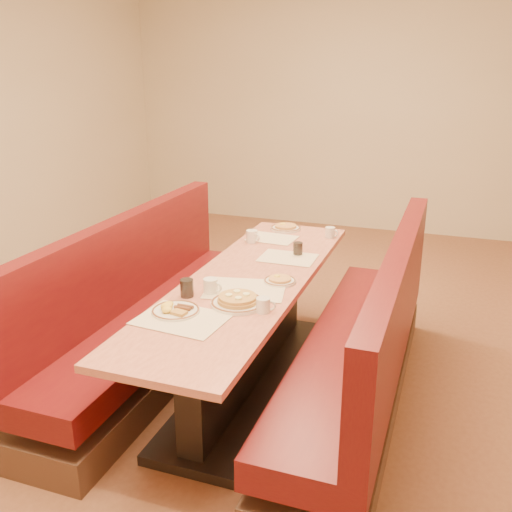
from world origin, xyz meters
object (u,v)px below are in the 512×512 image
(coffee_mug_c, at_px, (330,232))
(soda_tumbler_mid, at_px, (298,249))
(booth_right, at_px, (364,354))
(pancake_plate, at_px, (238,301))
(diner_table, at_px, (249,333))
(coffee_mug_d, at_px, (252,236))
(coffee_mug_a, at_px, (264,305))
(booth_left, at_px, (147,319))
(soda_tumbler_near, at_px, (187,288))
(eggs_plate, at_px, (175,310))
(coffee_mug_b, at_px, (211,286))

(coffee_mug_c, height_order, soda_tumbler_mid, soda_tumbler_mid)
(booth_right, xyz_separation_m, pancake_plate, (-0.65, -0.40, 0.41))
(diner_table, distance_m, coffee_mug_d, 0.85)
(coffee_mug_a, distance_m, soda_tumbler_mid, 0.98)
(booth_left, relative_size, coffee_mug_d, 21.63)
(booth_left, xyz_separation_m, soda_tumbler_near, (0.51, -0.39, 0.44))
(eggs_plate, bearing_deg, diner_table, 72.75)
(booth_right, distance_m, coffee_mug_a, 0.78)
(diner_table, xyz_separation_m, soda_tumbler_near, (-0.23, -0.39, 0.43))
(soda_tumbler_near, xyz_separation_m, soda_tumbler_mid, (0.39, 0.92, -0.01))
(soda_tumbler_near, bearing_deg, booth_right, 21.99)
(coffee_mug_a, distance_m, coffee_mug_c, 1.45)
(booth_right, bearing_deg, coffee_mug_c, 114.03)
(booth_right, height_order, coffee_mug_b, booth_right)
(pancake_plate, xyz_separation_m, eggs_plate, (-0.28, -0.21, -0.01))
(diner_table, distance_m, coffee_mug_c, 1.13)
(diner_table, relative_size, coffee_mug_d, 21.63)
(pancake_plate, xyz_separation_m, coffee_mug_d, (-0.32, 1.10, 0.02))
(pancake_plate, bearing_deg, soda_tumbler_mid, 85.35)
(eggs_plate, bearing_deg, coffee_mug_d, 91.87)
(coffee_mug_c, distance_m, soda_tumbler_near, 1.48)
(booth_right, bearing_deg, soda_tumbler_mid, 137.02)
(soda_tumbler_mid, bearing_deg, coffee_mug_b, -108.70)
(diner_table, distance_m, soda_tumbler_near, 0.62)
(coffee_mug_c, relative_size, coffee_mug_d, 0.91)
(diner_table, height_order, eggs_plate, eggs_plate)
(coffee_mug_d, bearing_deg, soda_tumbler_near, -67.58)
(coffee_mug_c, bearing_deg, diner_table, -92.98)
(booth_right, distance_m, soda_tumbler_mid, 0.89)
(diner_table, bearing_deg, eggs_plate, -107.25)
(diner_table, bearing_deg, pancake_plate, -77.80)
(coffee_mug_b, xyz_separation_m, coffee_mug_c, (0.40, 1.31, -0.00))
(eggs_plate, height_order, coffee_mug_a, coffee_mug_a)
(booth_left, distance_m, soda_tumbler_near, 0.77)
(coffee_mug_b, distance_m, coffee_mug_d, 1.00)
(coffee_mug_b, bearing_deg, soda_tumbler_mid, 77.76)
(pancake_plate, distance_m, coffee_mug_b, 0.23)
(booth_left, distance_m, pancake_plate, 1.00)
(coffee_mug_b, distance_m, coffee_mug_c, 1.37)
(booth_right, relative_size, coffee_mug_c, 23.84)
(booth_left, distance_m, eggs_plate, 0.91)
(booth_right, xyz_separation_m, soda_tumbler_mid, (-0.57, 0.53, 0.43))
(diner_table, xyz_separation_m, eggs_plate, (-0.19, -0.61, 0.39))
(eggs_plate, relative_size, coffee_mug_d, 2.21)
(booth_right, relative_size, coffee_mug_b, 21.55)
(coffee_mug_b, bearing_deg, eggs_plate, -96.47)
(pancake_plate, relative_size, eggs_plate, 1.16)
(eggs_plate, relative_size, soda_tumbler_mid, 2.86)
(booth_left, height_order, coffee_mug_b, booth_left)
(diner_table, height_order, coffee_mug_c, coffee_mug_c)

